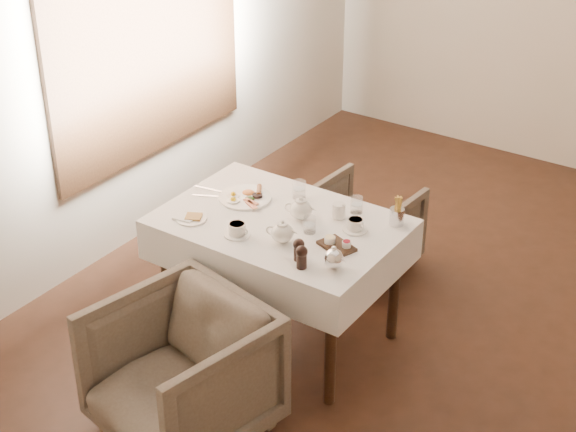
{
  "coord_description": "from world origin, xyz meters",
  "views": [
    {
      "loc": [
        1.54,
        -3.98,
        3.09
      ],
      "look_at": [
        -0.73,
        -0.63,
        0.82
      ],
      "focal_mm": 55.0,
      "sensor_mm": 36.0,
      "label": 1
    }
  ],
  "objects_px": {
    "armchair_far": "(361,229)",
    "teapot_centre": "(301,208)",
    "table": "(280,239)",
    "armchair_near": "(181,373)",
    "breakfast_plate": "(246,197)"
  },
  "relations": [
    {
      "from": "armchair_near",
      "to": "teapot_centre",
      "type": "bearing_deg",
      "value": 99.69
    },
    {
      "from": "armchair_near",
      "to": "teapot_centre",
      "type": "xyz_separation_m",
      "value": [
        0.04,
        0.99,
        0.47
      ]
    },
    {
      "from": "table",
      "to": "armchair_near",
      "type": "relative_size",
      "value": 1.67
    },
    {
      "from": "armchair_near",
      "to": "teapot_centre",
      "type": "relative_size",
      "value": 4.59
    },
    {
      "from": "armchair_near",
      "to": "teapot_centre",
      "type": "height_order",
      "value": "teapot_centre"
    },
    {
      "from": "armchair_far",
      "to": "teapot_centre",
      "type": "height_order",
      "value": "teapot_centre"
    },
    {
      "from": "breakfast_plate",
      "to": "teapot_centre",
      "type": "height_order",
      "value": "teapot_centre"
    },
    {
      "from": "armchair_near",
      "to": "teapot_centre",
      "type": "distance_m",
      "value": 1.09
    },
    {
      "from": "breakfast_plate",
      "to": "teapot_centre",
      "type": "bearing_deg",
      "value": -11.87
    },
    {
      "from": "armchair_far",
      "to": "teapot_centre",
      "type": "xyz_separation_m",
      "value": [
        0.06,
        -0.8,
        0.54
      ]
    },
    {
      "from": "teapot_centre",
      "to": "armchair_near",
      "type": "bearing_deg",
      "value": -111.5
    },
    {
      "from": "armchair_near",
      "to": "breakfast_plate",
      "type": "xyz_separation_m",
      "value": [
        -0.35,
        1.01,
        0.42
      ]
    },
    {
      "from": "armchair_far",
      "to": "teapot_centre",
      "type": "relative_size",
      "value": 3.76
    },
    {
      "from": "armchair_near",
      "to": "breakfast_plate",
      "type": "height_order",
      "value": "breakfast_plate"
    },
    {
      "from": "table",
      "to": "armchair_near",
      "type": "xyz_separation_m",
      "value": [
        0.04,
        -0.91,
        -0.29
      ]
    }
  ]
}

